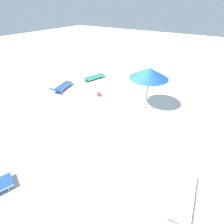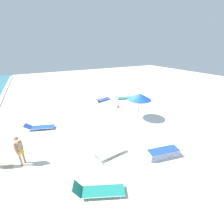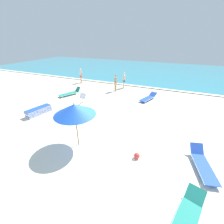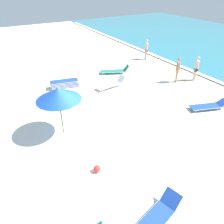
# 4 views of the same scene
# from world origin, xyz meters

# --- Properties ---
(ground_plane) EXTENTS (60.00, 60.00, 0.16)m
(ground_plane) POSITION_xyz_m (0.00, 0.01, -0.08)
(ground_plane) COLOR silver
(beach_umbrella) EXTENTS (2.02, 2.02, 2.40)m
(beach_umbrella) POSITION_xyz_m (-1.03, -1.27, 2.06)
(beach_umbrella) COLOR olive
(beach_umbrella) RESTS_ON ground_plane
(lounger_stack) EXTENTS (0.98, 1.98, 0.49)m
(lounger_stack) POSITION_xyz_m (-5.79, 0.52, 0.25)
(lounger_stack) COLOR blue
(lounger_stack) RESTS_ON ground_plane
(sun_lounger_under_umbrella) EXTENTS (1.28, 2.24, 0.47)m
(sun_lounger_under_umbrella) POSITION_xyz_m (1.04, 6.60, 0.20)
(sun_lounger_under_umbrella) COLOR blue
(sun_lounger_under_umbrella) RESTS_ON ground_plane
(sun_lounger_beside_umbrella) EXTENTS (0.80, 2.19, 0.61)m
(sun_lounger_beside_umbrella) POSITION_xyz_m (-4.25, 3.28, 0.22)
(sun_lounger_beside_umbrella) COLOR white
(sun_lounger_beside_umbrella) RESTS_ON ground_plane
(sun_lounger_near_water_left) EXTENTS (1.13, 2.21, 0.55)m
(sun_lounger_near_water_left) POSITION_xyz_m (4.81, -0.42, 0.21)
(sun_lounger_near_water_left) COLOR blue
(sun_lounger_near_water_left) RESTS_ON ground_plane
(sun_lounger_near_water_right) EXTENTS (1.45, 2.25, 0.63)m
(sun_lounger_near_water_right) POSITION_xyz_m (-6.26, 4.80, 0.22)
(sun_lounger_near_water_right) COLOR #1E8475
(sun_lounger_near_water_right) RESTS_ON ground_plane
(sun_lounger_mid_beach_solo) EXTENTS (1.17, 2.21, 0.50)m
(sun_lounger_mid_beach_solo) POSITION_xyz_m (4.18, -3.02, 0.21)
(sun_lounger_mid_beach_solo) COLOR #1E8475
(sun_lounger_mid_beach_solo) RESTS_ON ground_plane
(beachgoer_shoreline_child) EXTENTS (0.33, 0.36, 1.76)m
(beachgoer_shoreline_child) POSITION_xyz_m (-2.64, 7.70, 1.00)
(beachgoer_shoreline_child) COLOR #A37A5B
(beachgoer_shoreline_child) RESTS_ON ground_plane
(beach_ball) EXTENTS (0.28, 0.28, 0.28)m
(beach_ball) POSITION_xyz_m (2.05, -1.01, 0.14)
(beach_ball) COLOR red
(beach_ball) RESTS_ON ground_plane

